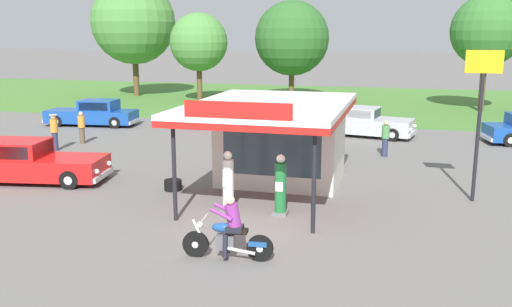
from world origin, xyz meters
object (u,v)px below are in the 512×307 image
Objects in this scene: bystander_strolling_foreground at (82,127)px; bystander_standing_back_lot at (54,131)px; parked_car_back_row_right at (93,114)px; parked_car_back_row_centre_right at (235,115)px; spare_tire_stack at (173,185)px; gas_pump_nearside at (228,184)px; bystander_leaning_by_kiosk at (385,138)px; motorcycle_with_rider at (229,233)px; featured_classic_sedan at (28,163)px; gas_pump_offside at (280,188)px; parked_car_back_row_centre at (364,123)px; roadside_pole_sign at (481,100)px.

bystander_strolling_foreground is 1.84m from bystander_standing_back_lot.
bystander_standing_back_lot is at bearing -72.46° from parked_car_back_row_right.
spare_tire_stack is at bearing -82.13° from parked_car_back_row_centre_right.
bystander_leaning_by_kiosk is (4.29, 8.97, -0.00)m from gas_pump_nearside.
motorcycle_with_rider is 10.46m from featured_classic_sedan.
parked_car_back_row_right is 5.51m from bystander_strolling_foreground.
bystander_leaning_by_kiosk is at bearing 10.51° from bystander_standing_back_lot.
gas_pump_offside is 13.53m from bystander_standing_back_lot.
bystander_leaning_by_kiosk is at bearing -33.22° from parked_car_back_row_centre_right.
parked_car_back_row_right is 3.51× the size of bystander_strolling_foreground.
parked_car_back_row_centre is (15.51, 0.76, 0.02)m from parked_car_back_row_right.
bystander_leaning_by_kiosk reaches higher than featured_classic_sedan.
gas_pump_offside is at bearing -106.59° from bystander_leaning_by_kiosk.
parked_car_back_row_centre is 3.09× the size of bystander_standing_back_lot.
parked_car_back_row_centre_right is at bearing 173.58° from parked_car_back_row_centre.
bystander_strolling_foreground is (-14.42, -0.90, -0.02)m from bystander_leaning_by_kiosk.
bystander_standing_back_lot reaches higher than featured_classic_sedan.
parked_car_back_row_centre_right is at bearing 112.15° from gas_pump_offside.
bystander_leaning_by_kiosk reaches higher than parked_car_back_row_right.
bystander_strolling_foreground is at bearing -156.43° from parked_car_back_row_centre.
gas_pump_offside is 15.77m from parked_car_back_row_centre_right.
bystander_leaning_by_kiosk is 0.33× the size of roadside_pole_sign.
featured_classic_sedan is 16.66m from parked_car_back_row_centre.
bystander_leaning_by_kiosk is at bearing 73.41° from gas_pump_offside.
roadside_pole_sign is at bearing 6.11° from featured_classic_sedan.
gas_pump_nearside reaches higher than parked_car_back_row_right.
parked_car_back_row_right is at bearing 137.35° from gas_pump_offside.
gas_pump_nearside reaches higher than gas_pump_offside.
parked_car_back_row_right is 17.29m from bystander_leaning_by_kiosk.
gas_pump_offside reaches higher than bystander_strolling_foreground.
gas_pump_offside reaches higher than parked_car_back_row_right.
parked_car_back_row_right is 15.17m from spare_tire_stack.
bystander_strolling_foreground is (-5.80, -6.54, 0.13)m from parked_car_back_row_centre_right.
motorcycle_with_rider is 0.40× the size of parked_car_back_row_right.
featured_classic_sedan reaches higher than parked_car_back_row_centre.
motorcycle_with_rider is 12.89m from bystander_leaning_by_kiosk.
spare_tire_stack is (9.99, -11.41, -0.49)m from parked_car_back_row_right.
featured_classic_sedan is at bearing 172.14° from gas_pump_offside.
bystander_standing_back_lot is (-0.25, -1.82, 0.09)m from bystander_strolling_foreground.
parked_car_back_row_right is at bearing -177.18° from parked_car_back_row_centre.
roadside_pole_sign is at bearing -68.22° from parked_car_back_row_centre.
motorcycle_with_rider is 6.36m from spare_tire_stack.
parked_car_back_row_right reaches higher than spare_tire_stack.
gas_pump_nearside is 1.18× the size of bystander_strolling_foreground.
gas_pump_nearside is at bearing -157.76° from roadside_pole_sign.
bystander_strolling_foreground is at bearing 134.21° from motorcycle_with_rider.
bystander_leaning_by_kiosk is (2.67, 8.97, 0.00)m from gas_pump_offside.
parked_car_back_row_centre is at bearing 105.11° from bystander_leaning_by_kiosk.
spare_tire_stack is at bearing 2.83° from featured_classic_sedan.
gas_pump_offside is at bearing -95.67° from parked_car_back_row_centre.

